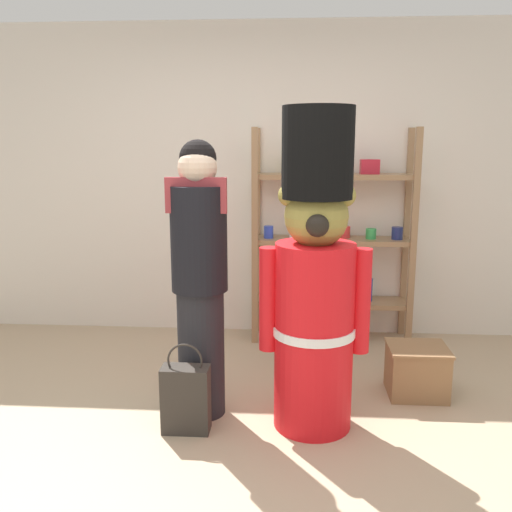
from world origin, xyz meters
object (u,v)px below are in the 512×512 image
person_shopper (200,275)px  display_crate (417,371)px  teddy_bear_guard (315,284)px  shopping_bag (186,398)px  merchandise_shelf (331,234)px

person_shopper → display_crate: bearing=13.9°
teddy_bear_guard → person_shopper: teddy_bear_guard is taller
teddy_bear_guard → shopping_bag: teddy_bear_guard is taller
teddy_bear_guard → display_crate: size_ratio=4.77×
shopping_bag → teddy_bear_guard: bearing=10.0°
merchandise_shelf → shopping_bag: 1.99m
person_shopper → merchandise_shelf: bearing=58.4°
person_shopper → display_crate: (1.37, 0.34, -0.70)m
teddy_bear_guard → display_crate: teddy_bear_guard is taller
merchandise_shelf → person_shopper: merchandise_shelf is taller
merchandise_shelf → person_shopper: bearing=-121.6°
teddy_bear_guard → shopping_bag: 0.98m
display_crate → teddy_bear_guard: bearing=-147.4°
merchandise_shelf → display_crate: (0.51, -1.05, -0.73)m
person_shopper → display_crate: 1.57m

